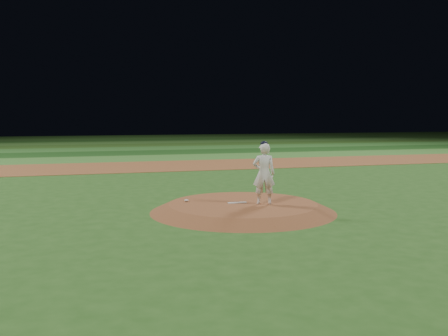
% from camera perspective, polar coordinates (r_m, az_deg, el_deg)
% --- Properties ---
extents(ground, '(120.00, 120.00, 0.00)m').
position_cam_1_polar(ground, '(14.89, 2.17, -4.99)').
color(ground, '#28571C').
rests_on(ground, ground).
extents(infield_dirt_band, '(70.00, 6.00, 0.02)m').
position_cam_1_polar(infield_dirt_band, '(28.38, -6.81, 0.24)').
color(infield_dirt_band, brown).
rests_on(infield_dirt_band, ground).
extents(outfield_stripe_0, '(70.00, 5.00, 0.02)m').
position_cam_1_polar(outfield_stripe_0, '(33.80, -8.35, 1.14)').
color(outfield_stripe_0, '#38742A').
rests_on(outfield_stripe_0, ground).
extents(outfield_stripe_1, '(70.00, 5.00, 0.02)m').
position_cam_1_polar(outfield_stripe_1, '(38.74, -9.38, 1.73)').
color(outfield_stripe_1, '#174215').
rests_on(outfield_stripe_1, ground).
extents(outfield_stripe_2, '(70.00, 5.00, 0.02)m').
position_cam_1_polar(outfield_stripe_2, '(43.70, -10.17, 2.19)').
color(outfield_stripe_2, '#2C6725').
rests_on(outfield_stripe_2, ground).
extents(outfield_stripe_3, '(70.00, 5.00, 0.02)m').
position_cam_1_polar(outfield_stripe_3, '(48.66, -10.81, 2.56)').
color(outfield_stripe_3, '#264D18').
rests_on(outfield_stripe_3, ground).
extents(outfield_stripe_4, '(70.00, 5.00, 0.02)m').
position_cam_1_polar(outfield_stripe_4, '(53.63, -11.32, 2.86)').
color(outfield_stripe_4, '#326324').
rests_on(outfield_stripe_4, ground).
extents(outfield_stripe_5, '(70.00, 5.00, 0.02)m').
position_cam_1_polar(outfield_stripe_5, '(58.61, -11.75, 3.11)').
color(outfield_stripe_5, '#1D4717').
rests_on(outfield_stripe_5, ground).
extents(pitchers_mound, '(5.50, 5.50, 0.25)m').
position_cam_1_polar(pitchers_mound, '(14.86, 2.17, -4.52)').
color(pitchers_mound, brown).
rests_on(pitchers_mound, ground).
extents(pitching_rubber, '(0.56, 0.15, 0.03)m').
position_cam_1_polar(pitching_rubber, '(14.85, 1.52, -3.98)').
color(pitching_rubber, white).
rests_on(pitching_rubber, pitchers_mound).
extents(rosin_bag, '(0.14, 0.14, 0.07)m').
position_cam_1_polar(rosin_bag, '(15.12, -4.32, -3.72)').
color(rosin_bag, silver).
rests_on(rosin_bag, pitchers_mound).
extents(pitcher_on_mound, '(0.75, 0.60, 1.85)m').
position_cam_1_polar(pitcher_on_mound, '(14.60, 4.58, -0.61)').
color(pitcher_on_mound, white).
rests_on(pitcher_on_mound, pitchers_mound).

